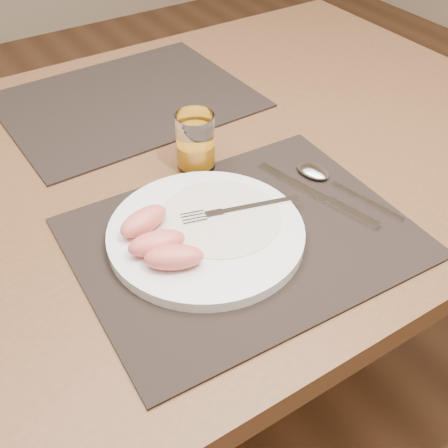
% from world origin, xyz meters
% --- Properties ---
extents(ground, '(5.00, 5.00, 0.00)m').
position_xyz_m(ground, '(0.00, 0.00, 0.00)').
color(ground, '#55331D').
rests_on(ground, ground).
extents(table, '(1.40, 0.90, 0.75)m').
position_xyz_m(table, '(0.00, 0.00, 0.67)').
color(table, brown).
rests_on(table, ground).
extents(placemat_near, '(0.46, 0.37, 0.00)m').
position_xyz_m(placemat_near, '(-0.00, -0.22, 0.75)').
color(placemat_near, black).
rests_on(placemat_near, table).
extents(placemat_far, '(0.46, 0.36, 0.00)m').
position_xyz_m(placemat_far, '(0.03, 0.22, 0.75)').
color(placemat_far, black).
rests_on(placemat_far, table).
extents(plate, '(0.27, 0.27, 0.02)m').
position_xyz_m(plate, '(-0.05, -0.19, 0.76)').
color(plate, white).
rests_on(plate, placemat_near).
extents(plate_dressing, '(0.17, 0.17, 0.00)m').
position_xyz_m(plate_dressing, '(-0.02, -0.18, 0.77)').
color(plate_dressing, white).
rests_on(plate_dressing, plate).
extents(fork, '(0.17, 0.06, 0.00)m').
position_xyz_m(fork, '(0.00, -0.18, 0.77)').
color(fork, silver).
rests_on(fork, plate).
extents(knife, '(0.06, 0.22, 0.01)m').
position_xyz_m(knife, '(0.14, -0.22, 0.76)').
color(knife, silver).
rests_on(knife, placemat_near).
extents(spoon, '(0.06, 0.19, 0.01)m').
position_xyz_m(spoon, '(0.17, -0.17, 0.76)').
color(spoon, silver).
rests_on(spoon, placemat_near).
extents(juice_glass, '(0.06, 0.06, 0.09)m').
position_xyz_m(juice_glass, '(0.03, -0.04, 0.79)').
color(juice_glass, white).
rests_on(juice_glass, placemat_near).
extents(grapefruit_wedges, '(0.09, 0.14, 0.03)m').
position_xyz_m(grapefruit_wedges, '(-0.12, -0.19, 0.79)').
color(grapefruit_wedges, '#E16A5C').
rests_on(grapefruit_wedges, plate).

